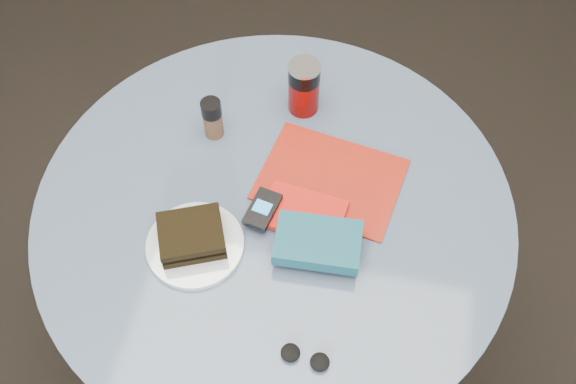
% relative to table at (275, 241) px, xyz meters
% --- Properties ---
extents(ground, '(4.00, 4.00, 0.00)m').
position_rel_table_xyz_m(ground, '(0.00, 0.00, -0.59)').
color(ground, black).
rests_on(ground, ground).
extents(table, '(1.00, 1.00, 0.75)m').
position_rel_table_xyz_m(table, '(0.00, 0.00, 0.00)').
color(table, black).
rests_on(table, ground).
extents(plate, '(0.25, 0.25, 0.01)m').
position_rel_table_xyz_m(plate, '(-0.13, -0.13, 0.17)').
color(plate, silver).
rests_on(plate, table).
extents(sandwich, '(0.16, 0.15, 0.04)m').
position_rel_table_xyz_m(sandwich, '(-0.14, -0.13, 0.20)').
color(sandwich, black).
rests_on(sandwich, plate).
extents(soda_can, '(0.09, 0.09, 0.13)m').
position_rel_table_xyz_m(soda_can, '(0.01, 0.27, 0.23)').
color(soda_can, '#6C0705').
rests_on(soda_can, table).
extents(pepper_grinder, '(0.06, 0.06, 0.10)m').
position_rel_table_xyz_m(pepper_grinder, '(-0.17, 0.15, 0.22)').
color(pepper_grinder, '#4F3321').
rests_on(pepper_grinder, table).
extents(magazine, '(0.33, 0.27, 0.01)m').
position_rel_table_xyz_m(magazine, '(0.11, 0.08, 0.17)').
color(magazine, maroon).
rests_on(magazine, table).
extents(red_book, '(0.18, 0.13, 0.01)m').
position_rel_table_xyz_m(red_book, '(0.07, -0.02, 0.18)').
color(red_book, '#B8160E').
rests_on(red_book, magazine).
extents(novel, '(0.17, 0.12, 0.03)m').
position_rel_table_xyz_m(novel, '(0.11, -0.09, 0.20)').
color(novel, '#124556').
rests_on(novel, red_book).
extents(mp3_player, '(0.07, 0.10, 0.02)m').
position_rel_table_xyz_m(mp3_player, '(-0.02, -0.04, 0.19)').
color(mp3_player, black).
rests_on(mp3_player, red_book).
extents(headphones, '(0.09, 0.05, 0.02)m').
position_rel_table_xyz_m(headphones, '(0.13, -0.31, 0.17)').
color(headphones, black).
rests_on(headphones, table).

